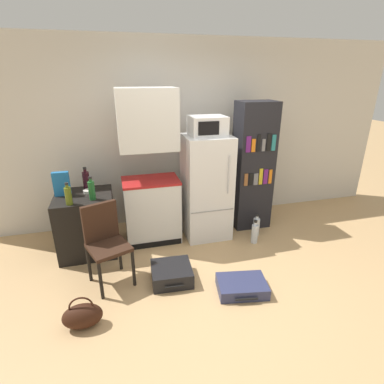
# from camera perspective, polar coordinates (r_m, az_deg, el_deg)

# --- Properties ---
(ground_plane) EXTENTS (24.00, 24.00, 0.00)m
(ground_plane) POSITION_cam_1_polar(r_m,az_deg,el_deg) (3.40, 6.60, -18.58)
(ground_plane) COLOR tan
(wall_back) EXTENTS (6.40, 0.10, 2.68)m
(wall_back) POSITION_cam_1_polar(r_m,az_deg,el_deg) (4.64, 0.64, 11.09)
(wall_back) COLOR beige
(wall_back) RESTS_ON ground_plane
(side_table) EXTENTS (0.69, 0.67, 0.78)m
(side_table) POSITION_cam_1_polar(r_m,az_deg,el_deg) (4.10, -19.42, -5.67)
(side_table) COLOR black
(side_table) RESTS_ON ground_plane
(kitchen_hutch) EXTENTS (0.74, 0.50, 2.04)m
(kitchen_hutch) POSITION_cam_1_polar(r_m,az_deg,el_deg) (3.97, -7.97, 3.31)
(kitchen_hutch) COLOR silver
(kitchen_hutch) RESTS_ON ground_plane
(refrigerator) EXTENTS (0.62, 0.61, 1.44)m
(refrigerator) POSITION_cam_1_polar(r_m,az_deg,el_deg) (4.15, 2.74, 0.93)
(refrigerator) COLOR white
(refrigerator) RESTS_ON ground_plane
(microwave) EXTENTS (0.46, 0.37, 0.25)m
(microwave) POSITION_cam_1_polar(r_m,az_deg,el_deg) (3.94, 2.97, 12.48)
(microwave) COLOR silver
(microwave) RESTS_ON refrigerator
(bookshelf) EXTENTS (0.53, 0.38, 1.85)m
(bookshelf) POSITION_cam_1_polar(r_m,az_deg,el_deg) (4.45, 11.52, 4.70)
(bookshelf) COLOR black
(bookshelf) RESTS_ON ground_plane
(bottle_olive_oil) EXTENTS (0.08, 0.08, 0.26)m
(bottle_olive_oil) POSITION_cam_1_polar(r_m,az_deg,el_deg) (3.69, -22.50, -0.61)
(bottle_olive_oil) COLOR #566619
(bottle_olive_oil) RESTS_ON side_table
(bottle_green_tall) EXTENTS (0.08, 0.08, 0.29)m
(bottle_green_tall) POSITION_cam_1_polar(r_m,az_deg,el_deg) (3.73, -18.56, 0.37)
(bottle_green_tall) COLOR #1E6028
(bottle_green_tall) RESTS_ON side_table
(bottle_wine_dark) EXTENTS (0.09, 0.09, 0.30)m
(bottle_wine_dark) POSITION_cam_1_polar(r_m,az_deg,el_deg) (4.09, -19.51, 2.14)
(bottle_wine_dark) COLOR black
(bottle_wine_dark) RESTS_ON side_table
(bowl) EXTENTS (0.12, 0.12, 0.03)m
(bowl) POSITION_cam_1_polar(r_m,az_deg,el_deg) (4.01, -19.17, 0.14)
(bowl) COLOR silver
(bowl) RESTS_ON side_table
(cereal_box) EXTENTS (0.19, 0.07, 0.30)m
(cereal_box) POSITION_cam_1_polar(r_m,az_deg,el_deg) (3.99, -23.59, 1.43)
(cereal_box) COLOR #1E66A8
(cereal_box) RESTS_ON side_table
(chair) EXTENTS (0.52, 0.52, 0.90)m
(chair) POSITION_cam_1_polar(r_m,az_deg,el_deg) (3.40, -16.25, -8.31)
(chair) COLOR black
(chair) RESTS_ON ground_plane
(suitcase_large_flat) EXTENTS (0.47, 0.47, 0.18)m
(suitcase_large_flat) POSITION_cam_1_polar(r_m,az_deg,el_deg) (3.50, -3.91, -15.23)
(suitcase_large_flat) COLOR black
(suitcase_large_flat) RESTS_ON ground_plane
(suitcase_small_flat) EXTENTS (0.57, 0.45, 0.13)m
(suitcase_small_flat) POSITION_cam_1_polar(r_m,az_deg,el_deg) (3.40, 9.47, -17.28)
(suitcase_small_flat) COLOR navy
(suitcase_small_flat) RESTS_ON ground_plane
(handbag) EXTENTS (0.36, 0.20, 0.33)m
(handbag) POSITION_cam_1_polar(r_m,az_deg,el_deg) (3.12, -20.13, -21.27)
(handbag) COLOR #33190F
(handbag) RESTS_ON ground_plane
(water_bottle_front) EXTENTS (0.09, 0.09, 0.33)m
(water_bottle_front) POSITION_cam_1_polar(r_m,az_deg,el_deg) (4.44, 12.15, -6.37)
(water_bottle_front) COLOR silver
(water_bottle_front) RESTS_ON ground_plane
(water_bottle_middle) EXTENTS (0.09, 0.09, 0.34)m
(water_bottle_middle) POSITION_cam_1_polar(r_m,az_deg,el_deg) (4.24, 11.85, -7.69)
(water_bottle_middle) COLOR silver
(water_bottle_middle) RESTS_ON ground_plane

